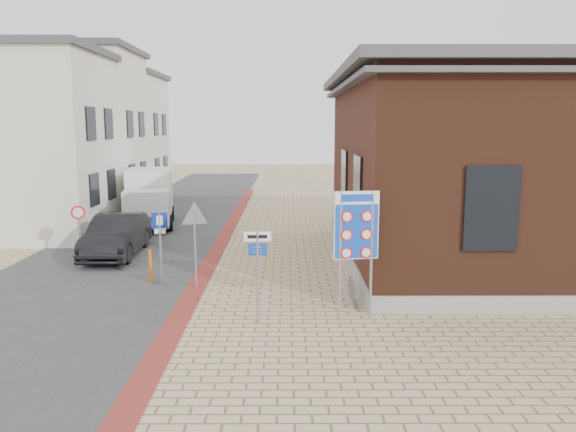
# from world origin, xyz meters

# --- Properties ---
(ground) EXTENTS (120.00, 120.00, 0.00)m
(ground) POSITION_xyz_m (0.00, 0.00, 0.00)
(ground) COLOR tan
(ground) RESTS_ON ground
(road_strip) EXTENTS (7.00, 60.00, 0.02)m
(road_strip) POSITION_xyz_m (-5.50, 15.00, 0.01)
(road_strip) COLOR #38383A
(road_strip) RESTS_ON ground
(curb_strip) EXTENTS (0.60, 40.00, 0.02)m
(curb_strip) POSITION_xyz_m (-2.00, 10.00, 0.01)
(curb_strip) COLOR maroon
(curb_strip) RESTS_ON ground
(brick_building) EXTENTS (13.00, 13.00, 6.80)m
(brick_building) POSITION_xyz_m (8.99, 7.00, 3.49)
(brick_building) COLOR gray
(brick_building) RESTS_ON ground
(townhouse_near) EXTENTS (7.40, 6.40, 8.30)m
(townhouse_near) POSITION_xyz_m (-10.99, 12.00, 4.17)
(townhouse_near) COLOR silver
(townhouse_near) RESTS_ON ground
(townhouse_mid) EXTENTS (7.40, 6.40, 9.10)m
(townhouse_mid) POSITION_xyz_m (-10.99, 18.00, 4.57)
(townhouse_mid) COLOR silver
(townhouse_mid) RESTS_ON ground
(townhouse_far) EXTENTS (7.40, 6.40, 8.30)m
(townhouse_far) POSITION_xyz_m (-10.99, 24.00, 4.17)
(townhouse_far) COLOR silver
(townhouse_far) RESTS_ON ground
(bike_rack) EXTENTS (0.08, 1.80, 0.60)m
(bike_rack) POSITION_xyz_m (2.65, 2.20, 0.26)
(bike_rack) COLOR slate
(bike_rack) RESTS_ON ground
(sedan) EXTENTS (1.79, 4.81, 1.57)m
(sedan) POSITION_xyz_m (-5.67, 7.77, 0.79)
(sedan) COLOR black
(sedan) RESTS_ON ground
(box_truck) EXTENTS (2.97, 5.56, 2.76)m
(box_truck) POSITION_xyz_m (-6.00, 14.32, 1.43)
(box_truck) COLOR slate
(box_truck) RESTS_ON ground
(border_sign) EXTENTS (1.13, 0.20, 3.32)m
(border_sign) POSITION_xyz_m (2.50, 0.50, 2.40)
(border_sign) COLOR gray
(border_sign) RESTS_ON ground
(essen_sign) EXTENTS (0.67, 0.08, 2.49)m
(essen_sign) POSITION_xyz_m (0.06, 0.30, 1.65)
(essen_sign) COLOR gray
(essen_sign) RESTS_ON ground
(parking_sign) EXTENTS (0.49, 0.16, 2.23)m
(parking_sign) POSITION_xyz_m (-3.28, 4.50, 1.50)
(parking_sign) COLOR gray
(parking_sign) RESTS_ON ground
(yield_sign) EXTENTS (0.89, 0.37, 2.61)m
(yield_sign) POSITION_xyz_m (-2.00, 3.50, 2.00)
(yield_sign) COLOR gray
(yield_sign) RESTS_ON ground
(speed_sign) EXTENTS (0.47, 0.21, 2.10)m
(speed_sign) POSITION_xyz_m (-6.65, 6.58, 1.38)
(speed_sign) COLOR gray
(speed_sign) RESTS_ON ground
(bollard) EXTENTS (0.13, 0.13, 1.08)m
(bollard) POSITION_xyz_m (-3.50, 3.98, 0.54)
(bollard) COLOR orange
(bollard) RESTS_ON ground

